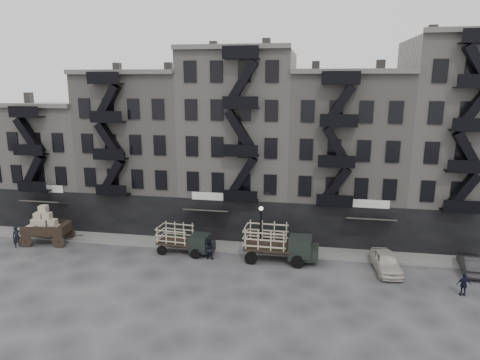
% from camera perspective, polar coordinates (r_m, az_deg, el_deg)
% --- Properties ---
extents(ground, '(140.00, 140.00, 0.00)m').
position_cam_1_polar(ground, '(35.16, -2.74, -11.21)').
color(ground, '#38383A').
rests_on(ground, ground).
extents(sidewalk, '(55.00, 2.50, 0.15)m').
position_cam_1_polar(sidewalk, '(38.50, -1.51, -8.83)').
color(sidewalk, slate).
rests_on(sidewalk, ground).
extents(building_west, '(10.00, 11.35, 13.20)m').
position_cam_1_polar(building_west, '(49.92, -23.21, 2.33)').
color(building_west, gray).
rests_on(building_west, ground).
extents(building_midwest, '(10.00, 11.35, 16.20)m').
position_cam_1_polar(building_midwest, '(45.00, -12.62, 3.94)').
color(building_midwest, gray).
rests_on(building_midwest, ground).
extents(building_center, '(10.00, 11.35, 18.20)m').
position_cam_1_polar(building_center, '(42.06, 0.06, 5.00)').
color(building_center, gray).
rests_on(building_center, ground).
extents(building_mideast, '(10.00, 11.35, 16.20)m').
position_cam_1_polar(building_mideast, '(41.71, 13.74, 3.16)').
color(building_mideast, gray).
rests_on(building_mideast, ground).
extents(building_east, '(10.00, 11.35, 19.20)m').
position_cam_1_polar(building_east, '(43.34, 27.19, 4.45)').
color(building_east, gray).
rests_on(building_east, ground).
extents(lamp_post, '(0.36, 0.36, 4.28)m').
position_cam_1_polar(lamp_post, '(36.03, 2.80, -5.83)').
color(lamp_post, black).
rests_on(lamp_post, ground).
extents(wagon, '(4.38, 2.72, 3.50)m').
position_cam_1_polar(wagon, '(42.55, -24.56, -5.14)').
color(wagon, black).
rests_on(wagon, ground).
extents(stake_truck_west, '(4.98, 2.36, 2.43)m').
position_cam_1_polar(stake_truck_west, '(37.13, -7.47, -7.63)').
color(stake_truck_west, black).
rests_on(stake_truck_west, ground).
extents(stake_truck_east, '(6.04, 2.63, 3.00)m').
position_cam_1_polar(stake_truck_east, '(35.33, 5.17, -8.12)').
color(stake_truck_east, black).
rests_on(stake_truck_east, ground).
extents(car_east, '(2.30, 4.70, 1.54)m').
position_cam_1_polar(car_east, '(35.61, 18.89, -10.27)').
color(car_east, beige).
rests_on(car_east, ground).
extents(car_far, '(2.00, 4.35, 1.38)m').
position_cam_1_polar(car_far, '(38.12, 28.48, -9.76)').
color(car_far, '#242426').
rests_on(car_far, ground).
extents(pedestrian_west, '(0.82, 0.84, 1.94)m').
position_cam_1_polar(pedestrian_west, '(42.98, -27.60, -6.73)').
color(pedestrian_west, black).
rests_on(pedestrian_west, ground).
extents(pedestrian_mid, '(0.88, 0.72, 1.71)m').
position_cam_1_polar(pedestrian_mid, '(36.00, -4.13, -9.14)').
color(pedestrian_mid, black).
rests_on(pedestrian_mid, ground).
extents(policeman, '(0.98, 0.46, 1.63)m').
position_cam_1_polar(policeman, '(33.95, 27.69, -12.25)').
color(policeman, black).
rests_on(policeman, ground).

